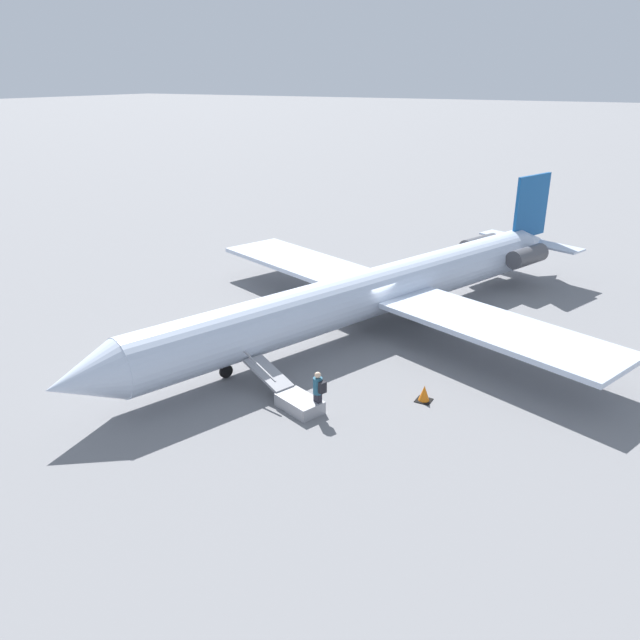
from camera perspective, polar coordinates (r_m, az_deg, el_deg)
ground_plane at (r=31.81m, az=4.47°, el=-0.72°), size 600.00×600.00×0.00m
airplane_main at (r=31.78m, az=5.74°, el=2.84°), size 30.90×24.30×6.32m
boarding_stairs at (r=24.37m, az=-2.49°, el=-7.06°), size 2.32×4.12×1.61m
passenger at (r=23.49m, az=-0.15°, el=-6.43°), size 0.44×0.57×1.74m
traffic_cone_near_stairs at (r=25.04m, az=9.50°, el=-6.67°), size 0.60×0.60×0.66m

